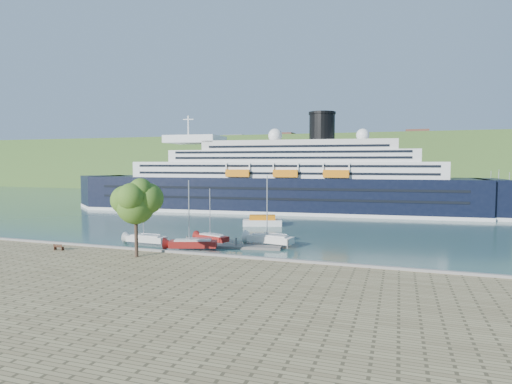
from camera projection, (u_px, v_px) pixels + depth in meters
name	position (u px, v px, depth m)	size (l,w,h in m)	color
ground	(164.00, 259.00, 55.66)	(400.00, 400.00, 0.00)	#2F5350
far_hillside	(332.00, 164.00, 191.93)	(400.00, 50.00, 24.00)	#375622
quay_coping	(163.00, 251.00, 55.39)	(220.00, 0.50, 0.30)	slate
cruise_ship	(275.00, 163.00, 108.53)	(111.44, 16.23, 25.03)	black
park_bench	(59.00, 247.00, 56.53)	(1.40, 0.57, 0.90)	#412012
promenade_tree	(136.00, 215.00, 52.22)	(6.32, 6.32, 10.46)	#335C18
floating_pontoon	(224.00, 246.00, 63.34)	(17.13, 2.09, 0.38)	slate
sailboat_white_near	(146.00, 216.00, 64.99)	(6.95, 1.93, 8.98)	silver
sailboat_red	(193.00, 217.00, 60.59)	(7.44, 2.07, 9.61)	maroon
sailboat_white_far	(270.00, 213.00, 64.10)	(7.85, 2.18, 10.14)	silver
tender_launch	(262.00, 220.00, 84.87)	(7.75, 2.65, 2.14)	orange
sailboat_extra	(212.00, 217.00, 66.46)	(6.30, 1.75, 8.14)	maroon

